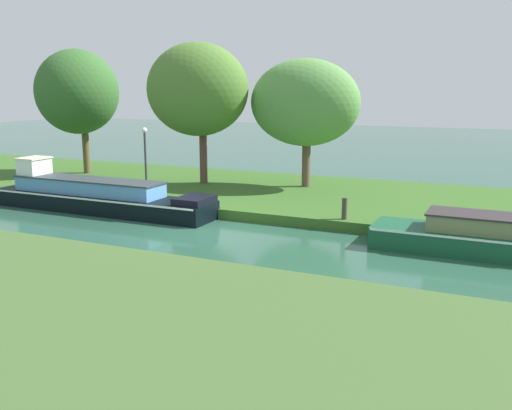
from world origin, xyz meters
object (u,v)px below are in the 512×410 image
object	(u,v)px
lamp_post	(145,152)
mooring_post_near	(344,209)
willow_tree_right	(304,103)
forest_barge	(469,236)
willow_tree_left	(77,92)
black_narrowboat	(96,196)
willow_tree_centre	(197,90)

from	to	relation	value
lamp_post	mooring_post_near	world-z (taller)	lamp_post
willow_tree_right	mooring_post_near	xyz separation A→B (m)	(3.67, -5.65, -3.63)
forest_barge	willow_tree_left	xyz separation A→B (m)	(-20.83, 5.86, 4.34)
willow_tree_right	black_narrowboat	bearing A→B (deg)	-134.60
black_narrowboat	lamp_post	world-z (taller)	lamp_post
willow_tree_left	mooring_post_near	xyz separation A→B (m)	(16.41, -4.64, -4.09)
forest_barge	mooring_post_near	distance (m)	4.59
forest_barge	willow_tree_left	bearing A→B (deg)	164.29
mooring_post_near	lamp_post	bearing A→B (deg)	171.78
black_narrowboat	lamp_post	size ratio (longest dim) A/B	3.49
willow_tree_left	willow_tree_centre	bearing A→B (deg)	-2.22
black_narrowboat	mooring_post_near	xyz separation A→B (m)	(10.45, 1.22, 0.17)
willow_tree_centre	willow_tree_right	distance (m)	5.24
black_narrowboat	willow_tree_left	bearing A→B (deg)	135.51
willow_tree_left	willow_tree_centre	size ratio (longest dim) A/B	0.99
black_narrowboat	willow_tree_centre	distance (m)	7.30
black_narrowboat	lamp_post	xyz separation A→B (m)	(0.70, 2.63, 1.63)
willow_tree_left	mooring_post_near	world-z (taller)	willow_tree_left
willow_tree_left	willow_tree_right	distance (m)	12.79
willow_tree_left	willow_tree_centre	xyz separation A→B (m)	(7.70, -0.30, 0.14)
lamp_post	willow_tree_left	bearing A→B (deg)	154.13
willow_tree_left	lamp_post	world-z (taller)	willow_tree_left
lamp_post	willow_tree_right	bearing A→B (deg)	34.90
black_narrowboat	willow_tree_left	xyz separation A→B (m)	(-5.96, 5.86, 4.26)
willow_tree_right	willow_tree_left	bearing A→B (deg)	-175.46
willow_tree_right	lamp_post	distance (m)	7.72
mooring_post_near	willow_tree_left	bearing A→B (deg)	164.22
black_narrowboat	willow_tree_centre	bearing A→B (deg)	72.65
forest_barge	lamp_post	distance (m)	14.51
forest_barge	willow_tree_centre	distance (m)	14.94
forest_barge	black_narrowboat	world-z (taller)	black_narrowboat
willow_tree_centre	mooring_post_near	xyz separation A→B (m)	(8.71, -4.34, -4.23)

